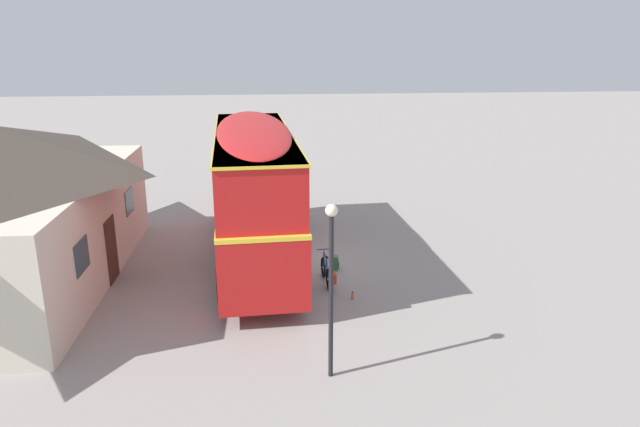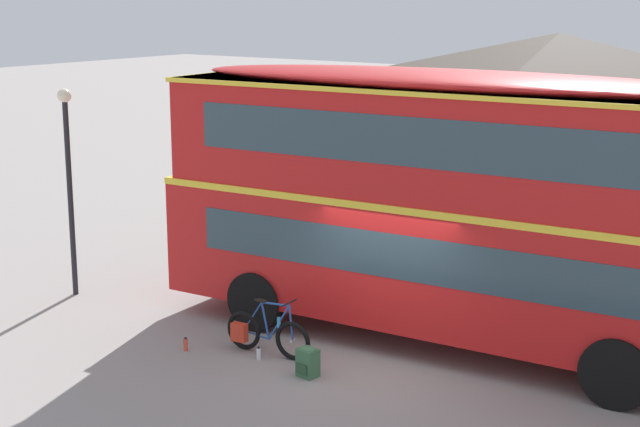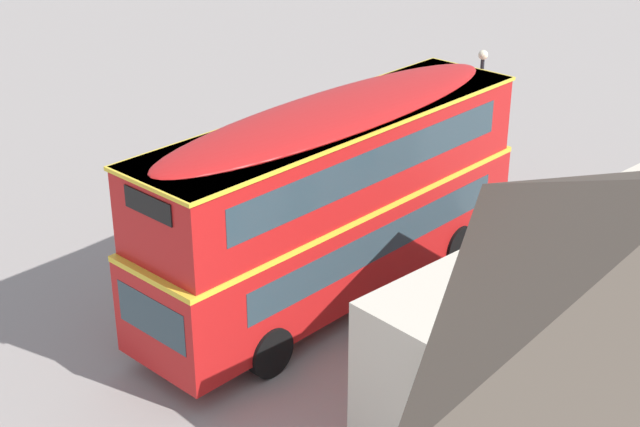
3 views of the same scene
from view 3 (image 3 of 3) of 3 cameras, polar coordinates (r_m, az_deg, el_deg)
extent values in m
plane|color=gray|center=(23.75, -0.74, -3.37)|extent=(120.00, 120.00, 0.00)
cylinder|color=black|center=(19.58, -3.03, -8.33)|extent=(1.11, 0.34, 1.10)
cylinder|color=black|center=(21.12, -7.55, -5.83)|extent=(1.11, 0.34, 1.10)
cylinder|color=black|center=(23.93, 8.30, -1.95)|extent=(1.11, 0.34, 1.10)
cylinder|color=black|center=(25.20, 3.90, -0.27)|extent=(1.11, 0.34, 1.10)
cube|color=red|center=(21.85, 0.91, -1.58)|extent=(10.68, 3.11, 2.10)
cube|color=yellow|center=(21.38, 0.93, 1.00)|extent=(10.70, 3.13, 0.12)
cube|color=red|center=(21.00, 0.94, 3.45)|extent=(10.36, 3.04, 1.90)
ellipsoid|color=red|center=(20.64, 0.96, 6.10)|extent=(10.14, 2.98, 0.36)
cube|color=#2D424C|center=(18.65, -10.10, -6.16)|extent=(0.18, 2.05, 0.90)
cube|color=black|center=(17.65, -10.31, 0.49)|extent=(0.14, 1.38, 0.44)
cube|color=#2D424C|center=(22.61, -1.07, 0.23)|extent=(8.22, 0.52, 0.76)
cube|color=#2D424C|center=(21.73, -1.43, 4.62)|extent=(8.64, 0.54, 0.80)
cube|color=#2D424C|center=(21.13, 3.76, -1.71)|extent=(8.22, 0.52, 0.76)
cube|color=#2D424C|center=(20.21, 3.50, 2.96)|extent=(8.64, 0.54, 0.80)
cube|color=yellow|center=(20.68, 0.96, 5.79)|extent=(10.47, 3.13, 0.08)
torus|color=black|center=(24.87, 0.22, -1.11)|extent=(0.68, 0.13, 0.68)
torus|color=black|center=(25.55, 1.73, -0.37)|extent=(0.68, 0.13, 0.68)
cylinder|color=#B2B2B7|center=(24.87, 0.22, -1.11)|extent=(0.06, 0.10, 0.05)
cylinder|color=#B2B2B7|center=(25.55, 1.73, -0.37)|extent=(0.06, 0.10, 0.05)
cylinder|color=#234C99|center=(24.94, 0.64, -0.34)|extent=(0.45, 0.07, 0.69)
cylinder|color=#234C99|center=(24.85, 0.75, 0.37)|extent=(0.56, 0.08, 0.07)
cylinder|color=#234C99|center=(25.13, 1.07, -0.17)|extent=(0.18, 0.05, 0.64)
cylinder|color=#234C99|center=(25.39, 1.35, -0.62)|extent=(0.52, 0.07, 0.09)
cylinder|color=#234C99|center=(25.30, 1.46, 0.07)|extent=(0.40, 0.05, 0.59)
cylinder|color=#234C99|center=(24.76, 0.27, -0.45)|extent=(0.09, 0.04, 0.61)
cylinder|color=black|center=(24.63, 0.32, 0.31)|extent=(0.06, 0.46, 0.03)
ellipsoid|color=black|center=(25.05, 1.21, 0.61)|extent=(0.27, 0.12, 0.06)
cube|color=red|center=(25.62, 1.43, -0.24)|extent=(0.29, 0.16, 0.32)
cylinder|color=#338CBF|center=(24.94, 0.64, -0.34)|extent=(0.07, 0.07, 0.18)
cube|color=#386642|center=(24.83, -1.53, -1.45)|extent=(0.36, 0.30, 0.46)
ellipsoid|color=#386642|center=(24.72, -1.54, -0.97)|extent=(0.34, 0.29, 0.10)
cube|color=#27472E|center=(24.97, -1.70, -1.47)|extent=(0.23, 0.08, 0.16)
cylinder|color=black|center=(24.68, -1.53, -1.62)|extent=(0.04, 0.04, 0.37)
cylinder|color=black|center=(24.77, -1.19, -1.51)|extent=(0.04, 0.04, 0.37)
cylinder|color=#D84C33|center=(26.56, 1.91, 0.10)|extent=(0.07, 0.07, 0.22)
cylinder|color=black|center=(26.50, 1.91, 0.34)|extent=(0.04, 0.04, 0.03)
cylinder|color=silver|center=(25.48, 0.56, -1.04)|extent=(0.08, 0.08, 0.19)
cylinder|color=black|center=(25.43, 0.56, -0.82)|extent=(0.05, 0.05, 0.03)
cube|color=#3D2319|center=(20.46, 12.83, -5.75)|extent=(1.10, 0.06, 2.10)
cube|color=#2D424C|center=(22.17, 17.18, -1.28)|extent=(1.10, 0.06, 0.90)
cube|color=#2D424C|center=(18.11, 7.97, -6.57)|extent=(1.10, 0.06, 0.90)
cylinder|color=black|center=(28.06, 9.50, 5.29)|extent=(0.11, 0.11, 3.95)
sphere|color=#F2E5BF|center=(27.43, 9.81, 9.40)|extent=(0.28, 0.28, 0.28)
camera|label=1|loc=(36.43, 24.18, 17.36)|focal=32.91mm
camera|label=2|loc=(29.66, -31.44, 11.27)|focal=54.84mm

